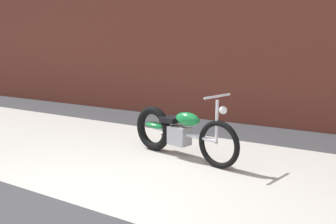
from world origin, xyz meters
TOP-DOWN VIEW (x-y plane):
  - ground_plane at (0.00, 0.00)m, footprint 80.00×80.00m
  - sidewalk_slab at (0.00, 1.75)m, footprint 36.00×3.50m
  - motorcycle_green at (-0.07, 2.09)m, footprint 1.99×0.71m

SIDE VIEW (x-z plane):
  - ground_plane at x=0.00m, z-range 0.00..0.00m
  - sidewalk_slab at x=0.00m, z-range 0.00..0.01m
  - motorcycle_green at x=-0.07m, z-range -0.12..0.91m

